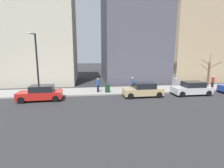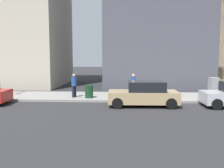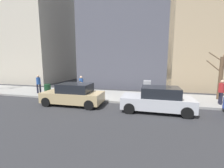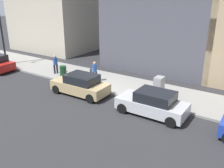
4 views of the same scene
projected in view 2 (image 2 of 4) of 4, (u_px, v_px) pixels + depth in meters
ground_plane at (155, 103)px, 16.28m from camera, size 120.00×120.00×0.00m
sidewalk at (151, 97)px, 18.26m from camera, size 4.00×36.00×0.15m
parked_car_tan at (144, 94)px, 15.17m from camera, size 1.98×4.23×1.52m
parking_meter at (138, 87)px, 16.68m from camera, size 0.14×0.10×1.35m
utility_box at (213, 88)px, 17.28m from camera, size 0.83×0.61×1.43m
trash_bin at (89, 91)px, 17.33m from camera, size 0.56×0.56×0.90m
pedestrian_midblock at (133, 84)px, 17.57m from camera, size 0.36×0.37×1.66m
pedestrian_far_corner at (74, 84)px, 17.55m from camera, size 0.37×0.36×1.66m
office_tower_right at (17, 7)px, 26.38m from camera, size 9.80×9.80×16.51m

